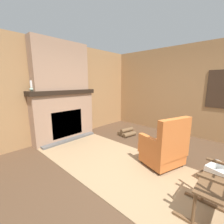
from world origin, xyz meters
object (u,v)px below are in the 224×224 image
(firewood_stack, at_px, (127,133))
(oil_lamp_vase, at_px, (32,87))
(armchair, at_px, (164,148))
(decorative_plate_on_mantel, at_px, (59,86))
(rocking_chair, at_px, (224,192))
(storage_case, at_px, (69,87))

(firewood_stack, height_order, oil_lamp_vase, oil_lamp_vase)
(armchair, distance_m, decorative_plate_on_mantel, 3.02)
(rocking_chair, bearing_deg, decorative_plate_on_mantel, -2.34)
(firewood_stack, xyz_separation_m, decorative_plate_on_mantel, (-1.17, -1.48, 1.42))
(firewood_stack, xyz_separation_m, oil_lamp_vase, (-1.15, -2.19, 1.39))
(firewood_stack, bearing_deg, storage_case, -133.90)
(storage_case, distance_m, decorative_plate_on_mantel, 0.29)
(decorative_plate_on_mantel, bearing_deg, oil_lamp_vase, -88.38)
(armchair, xyz_separation_m, firewood_stack, (-1.56, 0.88, -0.27))
(oil_lamp_vase, relative_size, storage_case, 0.92)
(rocking_chair, distance_m, oil_lamp_vase, 3.90)
(rocking_chair, xyz_separation_m, storage_case, (-3.71, 0.42, 1.03))
(decorative_plate_on_mantel, bearing_deg, storage_case, 85.96)
(rocking_chair, bearing_deg, armchair, -36.60)
(rocking_chair, xyz_separation_m, firewood_stack, (-2.56, 1.62, -0.34))
(armchair, xyz_separation_m, rocking_chair, (1.00, -0.74, 0.06))
(firewood_stack, relative_size, oil_lamp_vase, 2.04)
(armchair, relative_size, oil_lamp_vase, 4.01)
(oil_lamp_vase, height_order, storage_case, oil_lamp_vase)
(rocking_chair, relative_size, storage_case, 4.71)
(storage_case, bearing_deg, decorative_plate_on_mantel, -94.04)
(armchair, distance_m, firewood_stack, 1.81)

